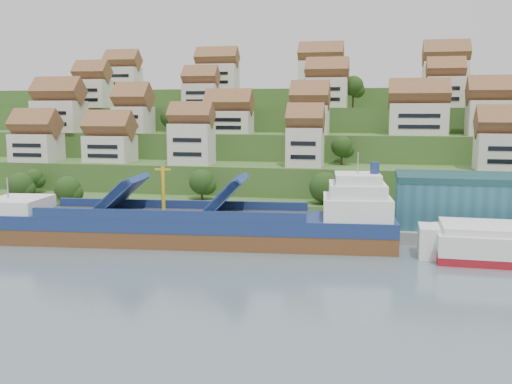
# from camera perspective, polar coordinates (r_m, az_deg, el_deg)

# --- Properties ---
(ground) EXTENTS (300.00, 300.00, 0.00)m
(ground) POSITION_cam_1_polar(r_m,az_deg,el_deg) (102.20, 1.48, -5.65)
(ground) COLOR slate
(ground) RESTS_ON ground
(quay) EXTENTS (180.00, 14.00, 2.20)m
(quay) POSITION_cam_1_polar(r_m,az_deg,el_deg) (114.97, 12.75, -3.72)
(quay) COLOR gray
(quay) RESTS_ON ground
(pebble_beach) EXTENTS (45.00, 20.00, 1.00)m
(pebble_beach) POSITION_cam_1_polar(r_m,az_deg,el_deg) (135.54, -22.40, -2.59)
(pebble_beach) COLOR gray
(pebble_beach) RESTS_ON ground
(hillside) EXTENTS (260.00, 128.00, 31.00)m
(hillside) POSITION_cam_1_polar(r_m,az_deg,el_deg) (202.37, 6.90, 4.28)
(hillside) COLOR #2D4C1E
(hillside) RESTS_ON ground
(hillside_village) EXTENTS (157.17, 61.67, 28.82)m
(hillside_village) POSITION_cam_1_polar(r_m,az_deg,el_deg) (159.51, 5.70, 8.26)
(hillside_village) COLOR beige
(hillside_village) RESTS_ON ground
(hillside_trees) EXTENTS (146.31, 62.83, 31.15)m
(hillside_trees) POSITION_cam_1_polar(r_m,az_deg,el_deg) (143.75, 0.49, 4.80)
(hillside_trees) COLOR #234015
(hillside_trees) RESTS_ON ground
(flagpole) EXTENTS (1.28, 0.16, 8.00)m
(flagpole) POSITION_cam_1_polar(r_m,az_deg,el_deg) (108.97, 11.88, -1.26)
(flagpole) COLOR gray
(flagpole) RESTS_ON quay
(beach_huts) EXTENTS (14.40, 3.70, 2.20)m
(beach_huts) POSITION_cam_1_polar(r_m,az_deg,el_deg) (135.39, -23.43, -1.97)
(beach_huts) COLOR white
(beach_huts) RESTS_ON pebble_beach
(cargo_ship) EXTENTS (77.08, 19.22, 16.90)m
(cargo_ship) POSITION_cam_1_polar(r_m,az_deg,el_deg) (105.74, -6.01, -3.42)
(cargo_ship) COLOR brown
(cargo_ship) RESTS_ON ground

